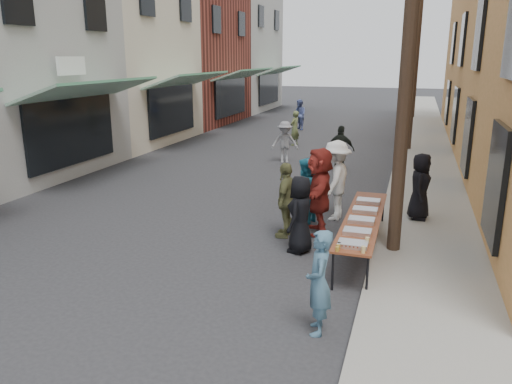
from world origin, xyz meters
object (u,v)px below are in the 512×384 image
Objects in this scene: guest_front_c at (305,192)px; server at (420,186)px; utility_pole_far at (418,46)px; utility_pole_mid at (416,40)px; guest_front_a at (300,214)px; utility_pole_near at (411,21)px; catering_tray_sausage at (353,244)px; serving_table at (363,219)px.

server reaches higher than guest_front_c.
utility_pole_far is at bearing 7.40° from server.
utility_pole_mid reaches higher than guest_front_a.
utility_pole_near is 18.00× the size of catering_tray_sausage.
utility_pole_near is at bearing 174.53° from server.
utility_pole_near is at bearing 114.58° from guest_front_a.
guest_front_c is at bearing -101.23° from utility_pole_mid.
utility_pole_mid is at bearing 87.07° from serving_table.
guest_front_a reaches higher than catering_tray_sausage.
utility_pole_far is at bearing -174.14° from guest_front_a.
guest_front_a is at bearing -165.31° from serving_table.
utility_pole_mid is 1.00× the size of utility_pole_far.
utility_pole_far reaches higher than catering_tray_sausage.
serving_table is at bearing 90.00° from catering_tray_sausage.
utility_pole_near is 2.25× the size of serving_table.
serving_table is (-0.62, -12.15, -3.79)m from utility_pole_mid.
utility_pole_mid is at bearing 8.87° from server.
guest_front_c is (-0.29, 1.73, 0.01)m from guest_front_a.
utility_pole_mid is 11.56m from guest_front_c.
utility_pole_mid is at bearing 90.00° from utility_pole_near.
utility_pole_far reaches higher than server.
utility_pole_mid is at bearing -90.00° from utility_pole_far.
serving_table is 2.51× the size of server.
utility_pole_near is 5.65× the size of guest_front_a.
utility_pole_mid is at bearing 179.64° from guest_front_c.
utility_pole_mid reaches higher than guest_front_c.
guest_front_c is (-2.13, -10.74, -3.70)m from utility_pole_mid.
utility_pole_far is (0.00, 24.00, 0.00)m from utility_pole_near.
utility_pole_far is at bearing -174.49° from guest_front_c.
utility_pole_mid reaches higher than catering_tray_sausage.
guest_front_c is at bearing 116.43° from server.
serving_table is 2.49× the size of guest_front_c.
catering_tray_sausage is (-0.62, -1.80, -3.71)m from utility_pole_near.
utility_pole_near is 12.00m from utility_pole_mid.
utility_pole_far is 2.25× the size of serving_table.
serving_table is (-0.62, -24.15, -3.79)m from utility_pole_far.
guest_front_c reaches higher than catering_tray_sausage.
guest_front_c reaches higher than serving_table.
server is (2.59, 0.95, 0.10)m from guest_front_c.
guest_front_c reaches higher than guest_front_a.
serving_table is at bearing -91.48° from utility_pole_far.
guest_front_a is at bearing 132.42° from catering_tray_sausage.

